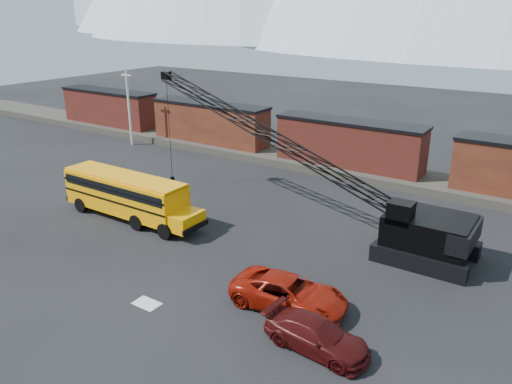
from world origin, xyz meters
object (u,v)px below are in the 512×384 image
(school_bus, at_px, (129,195))
(crawler_crane, at_px, (281,143))
(red_pickup, at_px, (289,293))
(maroon_suv, at_px, (317,335))

(school_bus, bearing_deg, crawler_crane, 36.98)
(school_bus, distance_m, red_pickup, 15.66)
(red_pickup, distance_m, maroon_suv, 3.43)
(school_bus, height_order, red_pickup, school_bus)
(red_pickup, distance_m, crawler_crane, 12.88)
(maroon_suv, xyz_separation_m, crawler_crane, (-9.28, 12.21, 4.70))
(red_pickup, height_order, crawler_crane, crawler_crane)
(school_bus, bearing_deg, red_pickup, -13.28)
(red_pickup, xyz_separation_m, crawler_crane, (-6.63, 10.05, 4.59))
(crawler_crane, bearing_deg, school_bus, -143.02)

